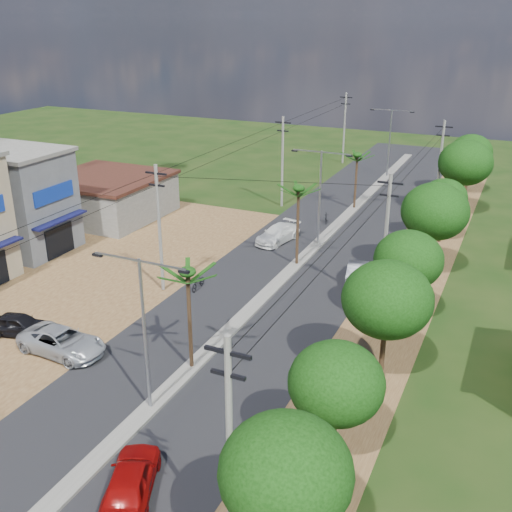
{
  "coord_description": "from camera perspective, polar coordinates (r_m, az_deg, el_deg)",
  "views": [
    {
      "loc": [
        14.92,
        -20.1,
        18.01
      ],
      "look_at": [
        -0.59,
        13.75,
        3.0
      ],
      "focal_mm": 42.0,
      "sensor_mm": 36.0,
      "label": 1
    }
  ],
  "objects": [
    {
      "name": "palm_median_near",
      "position": [
        30.97,
        -6.53,
        -1.95
      ],
      "size": [
        2.0,
        2.0,
        6.15
      ],
      "color": "black",
      "rests_on": "ground"
    },
    {
      "name": "dirt_shoulder_east",
      "position": [
        39.96,
        12.76,
        -5.4
      ],
      "size": [
        5.0,
        90.0,
        0.03
      ],
      "primitive_type": "cube",
      "color": "#53361C",
      "rests_on": "ground"
    },
    {
      "name": "utility_pole_e_b",
      "position": [
        39.17,
        12.23,
        1.66
      ],
      "size": [
        1.6,
        0.24,
        9.0
      ],
      "color": "#605E56",
      "rests_on": "ground"
    },
    {
      "name": "car_parked_dark",
      "position": [
        39.0,
        -21.63,
        -6.12
      ],
      "size": [
        4.24,
        2.61,
        1.35
      ],
      "primitive_type": "imported",
      "rotation": [
        0.0,
        0.0,
        1.85
      ],
      "color": "black",
      "rests_on": "ground"
    },
    {
      "name": "tree_east_e",
      "position": [
        44.36,
        16.69,
        4.08
      ],
      "size": [
        4.8,
        4.8,
        7.14
      ],
      "color": "black",
      "rests_on": "ground"
    },
    {
      "name": "palm_median_far",
      "position": [
        59.43,
        9.63,
        9.26
      ],
      "size": [
        2.0,
        2.0,
        5.85
      ],
      "color": "black",
      "rests_on": "ground"
    },
    {
      "name": "tree_east_c",
      "position": [
        30.57,
        12.4,
        -4.07
      ],
      "size": [
        4.6,
        4.6,
        6.83
      ],
      "color": "black",
      "rests_on": "ground"
    },
    {
      "name": "car_silver_mid",
      "position": [
        44.19,
        9.65,
        -1.48
      ],
      "size": [
        2.16,
        4.25,
        1.33
      ],
      "primitive_type": "imported",
      "rotation": [
        0.0,
        0.0,
        3.33
      ],
      "color": "#A2A6AA",
      "rests_on": "ground"
    },
    {
      "name": "tree_east_g",
      "position": [
        59.71,
        19.33,
        8.38
      ],
      "size": [
        5.0,
        5.0,
        7.38
      ],
      "color": "black",
      "rests_on": "ground"
    },
    {
      "name": "median",
      "position": [
        44.67,
        2.97,
        -1.73
      ],
      "size": [
        1.0,
        90.0,
        0.18
      ],
      "primitive_type": "cube",
      "color": "#605E56",
      "rests_on": "ground"
    },
    {
      "name": "utility_pole_w_b",
      "position": [
        41.07,
        -9.19,
        2.84
      ],
      "size": [
        1.6,
        0.24,
        9.0
      ],
      "color": "#605E56",
      "rests_on": "ground"
    },
    {
      "name": "utility_pole_w_d",
      "position": [
        79.35,
        8.42,
        12.11
      ],
      "size": [
        1.6,
        0.24,
        9.0
      ],
      "color": "#605E56",
      "rests_on": "ground"
    },
    {
      "name": "tree_east_a",
      "position": [
        20.27,
        2.85,
        -19.91
      ],
      "size": [
        4.4,
        4.4,
        6.37
      ],
      "color": "black",
      "rests_on": "ground"
    },
    {
      "name": "tree_east_b",
      "position": [
        25.07,
        7.65,
        -11.92
      ],
      "size": [
        4.0,
        4.0,
        5.83
      ],
      "color": "black",
      "rests_on": "ground"
    },
    {
      "name": "palm_median_mid",
      "position": [
        44.47,
        4.08,
        6.1
      ],
      "size": [
        2.0,
        2.0,
        6.55
      ],
      "color": "black",
      "rests_on": "ground"
    },
    {
      "name": "shophouse_grey",
      "position": [
        52.12,
        -21.86,
        4.95
      ],
      "size": [
        9.0,
        6.4,
        8.3
      ],
      "color": "#505458",
      "rests_on": "ground"
    },
    {
      "name": "utility_pole_w_c",
      "position": [
        59.86,
        2.53,
        9.14
      ],
      "size": [
        1.6,
        0.24,
        9.0
      ],
      "color": "#605E56",
      "rests_on": "ground"
    },
    {
      "name": "road",
      "position": [
        42.17,
        1.44,
        -3.3
      ],
      "size": [
        12.0,
        110.0,
        0.04
      ],
      "primitive_type": "cube",
      "color": "black",
      "rests_on": "ground"
    },
    {
      "name": "ground",
      "position": [
        30.84,
        -9.99,
        -14.17
      ],
      "size": [
        160.0,
        160.0,
        0.0
      ],
      "primitive_type": "plane",
      "color": "black",
      "rests_on": "ground"
    },
    {
      "name": "tree_east_d",
      "position": [
        37.15,
        14.32,
        -0.35
      ],
      "size": [
        4.2,
        4.2,
        6.13
      ],
      "color": "black",
      "rests_on": "ground"
    },
    {
      "name": "utility_pole_e_a",
      "position": [
        20.72,
        -2.53,
        -17.82
      ],
      "size": [
        1.6,
        0.24,
        9.0
      ],
      "color": "#605E56",
      "rests_on": "ground"
    },
    {
      "name": "car_parked_silver",
      "position": [
        36.1,
        -17.98,
        -7.82
      ],
      "size": [
        5.41,
        2.72,
        1.47
      ],
      "primitive_type": "imported",
      "rotation": [
        0.0,
        0.0,
        1.52
      ],
      "color": "#A2A6AA",
      "rests_on": "ground"
    },
    {
      "name": "streetlight_near",
      "position": [
        28.31,
        -10.62,
        -6.3
      ],
      "size": [
        5.1,
        0.18,
        8.0
      ],
      "color": "gray",
      "rests_on": "ground"
    },
    {
      "name": "low_shed",
      "position": [
        59.1,
        -14.05,
        5.54
      ],
      "size": [
        10.4,
        10.4,
        3.95
      ],
      "color": "#605E56",
      "rests_on": "ground"
    },
    {
      "name": "streetlight_mid",
      "position": [
        49.31,
        6.12,
        6.27
      ],
      "size": [
        5.1,
        0.18,
        8.0
      ],
      "color": "gray",
      "rests_on": "ground"
    },
    {
      "name": "car_white_far",
      "position": [
        50.94,
        2.09,
        2.08
      ],
      "size": [
        2.87,
        5.15,
        1.41
      ],
      "primitive_type": "imported",
      "rotation": [
        0.0,
        0.0,
        -0.19
      ],
      "color": "silver",
      "rests_on": "ground"
    },
    {
      "name": "tree_east_f",
      "position": [
        52.37,
        17.49,
        5.28
      ],
      "size": [
        3.8,
        3.8,
        5.52
      ],
      "color": "black",
      "rests_on": "ground"
    },
    {
      "name": "streetlight_far",
      "position": [
        72.88,
        12.63,
        10.98
      ],
      "size": [
        5.1,
        0.18,
        8.0
      ],
      "color": "gray",
      "rests_on": "ground"
    },
    {
      "name": "moto_rider_west_a",
      "position": [
        42.36,
        -5.51,
        -2.58
      ],
      "size": [
        0.81,
        1.94,
        0.99
      ],
      "primitive_type": "imported",
      "rotation": [
        0.0,
        0.0,
        0.08
      ],
      "color": "black",
      "rests_on": "ground"
    },
    {
      "name": "moto_rider_west_b",
      "position": [
        56.13,
        6.68,
        3.59
      ],
      "size": [
        0.95,
        1.62,
        0.94
      ],
      "primitive_type": "imported",
      "rotation": [
        0.0,
        0.0,
        0.35
      ],
      "color": "black",
      "rests_on": "ground"
    },
    {
      "name": "car_red_near",
      "position": [
        25.98,
        -11.84,
        -20.19
      ],
      "size": [
        3.43,
        4.86,
        1.54
      ],
      "primitive_type": "imported",
      "rotation": [
        0.0,
        0.0,
        3.54
      ],
      "color": "maroon",
      "rests_on": "ground"
    },
    {
      "name": "utility_pole_e_c",
      "position": [
        60.05,
        17.09,
        8.24
      ],
      "size": [
        1.6,
        0.24,
        9.0
      ],
      "color": "#605E56",
      "rests_on": "ground"
    },
    {
      "name": "tree_east_h",
      "position": [
        67.66,
        19.79,
        9.28
      ],
      "size": [
        4.4,
        4.4,
        6.52
      ],
      "color": "black",
      "rests_on": "ground"
    },
    {
      "name": "dirt_lot_west",
      "position": [
        44.82,
        -20.25,
        -3.17
      ],
      "size": [
        18.0,
        46.0,
        0.04
      ],
      "primitive_type": "cube",
      "color": "#53361C",
      "rests_on": "ground"
    }
  ]
}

